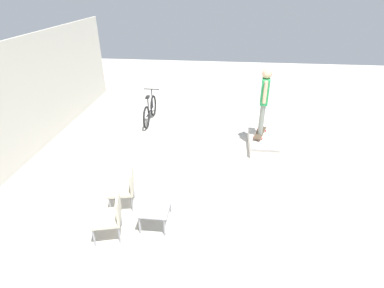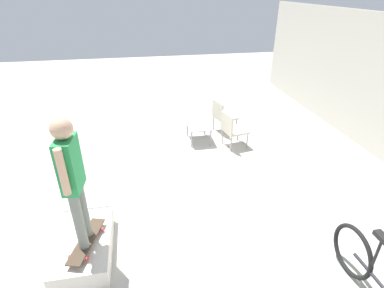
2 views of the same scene
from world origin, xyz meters
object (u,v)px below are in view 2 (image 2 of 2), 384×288
(bicycle, at_px, (381,283))
(patio_chair_left, at_px, (222,115))
(skate_ramp_box, at_px, (85,246))
(patio_chair_right, at_px, (232,128))
(skateboard_on_ramp, at_px, (87,241))
(coffee_table, at_px, (199,127))
(person_skater, at_px, (72,174))

(bicycle, bearing_deg, patio_chair_left, -174.92)
(skate_ramp_box, height_order, patio_chair_right, patio_chair_right)
(skate_ramp_box, distance_m, skateboard_on_ramp, 0.30)
(coffee_table, height_order, bicycle, bicycle)
(patio_chair_right, bearing_deg, coffee_table, 46.55)
(patio_chair_left, bearing_deg, person_skater, 127.14)
(skate_ramp_box, bearing_deg, patio_chair_left, 139.98)
(person_skater, bearing_deg, coffee_table, 152.25)
(person_skater, xyz_separation_m, bicycle, (1.32, 3.49, -1.10))
(skate_ramp_box, xyz_separation_m, patio_chair_right, (-2.82, 3.08, 0.33))
(person_skater, height_order, coffee_table, person_skater)
(skate_ramp_box, xyz_separation_m, coffee_table, (-3.26, 2.36, 0.22))
(skate_ramp_box, relative_size, patio_chair_left, 1.54)
(bicycle, bearing_deg, skate_ramp_box, -112.70)
(person_skater, xyz_separation_m, coffee_table, (-3.42, 2.28, -1.11))
(person_skater, distance_m, coffee_table, 4.25)
(skate_ramp_box, bearing_deg, patio_chair_right, 132.43)
(person_skater, bearing_deg, skateboard_on_ramp, 5.92)
(skate_ramp_box, xyz_separation_m, bicycle, (1.47, 3.57, 0.23))
(patio_chair_left, relative_size, patio_chair_right, 1.00)
(patio_chair_left, xyz_separation_m, patio_chair_right, (0.85, -0.00, 0.00))
(person_skater, bearing_deg, bicycle, 75.25)
(coffee_table, bearing_deg, skateboard_on_ramp, -33.67)
(person_skater, relative_size, coffee_table, 2.40)
(skateboard_on_ramp, relative_size, patio_chair_right, 1.02)
(patio_chair_left, bearing_deg, skateboard_on_ramp, 127.14)
(skate_ramp_box, bearing_deg, coffee_table, 144.14)
(skate_ramp_box, relative_size, person_skater, 0.73)
(patio_chair_left, distance_m, patio_chair_right, 0.85)
(skateboard_on_ramp, bearing_deg, patio_chair_right, 151.79)
(skateboard_on_ramp, distance_m, coffee_table, 4.10)
(skate_ramp_box, xyz_separation_m, skateboard_on_ramp, (0.15, 0.08, 0.24))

